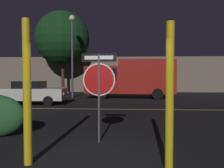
% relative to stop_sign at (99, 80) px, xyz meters
% --- Properties ---
extents(ground_plane, '(260.00, 260.00, 0.00)m').
position_rel_stop_sign_xyz_m(ground_plane, '(0.16, -1.32, -1.71)').
color(ground_plane, black).
extents(road_center_stripe, '(43.43, 0.12, 0.01)m').
position_rel_stop_sign_xyz_m(road_center_stripe, '(0.16, 5.82, -1.71)').
color(road_center_stripe, gold).
rests_on(road_center_stripe, ground_plane).
extents(stop_sign, '(0.95, 0.11, 2.42)m').
position_rel_stop_sign_xyz_m(stop_sign, '(0.00, 0.00, 0.00)').
color(stop_sign, '#4C4C51').
rests_on(stop_sign, ground_plane).
extents(yellow_pole_left, '(0.17, 0.17, 2.97)m').
position_rel_stop_sign_xyz_m(yellow_pole_left, '(-1.29, -1.55, -0.23)').
color(yellow_pole_left, yellow).
rests_on(yellow_pole_left, ground_plane).
extents(yellow_pole_right, '(0.15, 0.15, 2.81)m').
position_rel_stop_sign_xyz_m(yellow_pole_right, '(1.51, -1.82, -0.31)').
color(yellow_pole_right, yellow).
rests_on(yellow_pole_right, ground_plane).
extents(passing_car_2, '(4.35, 1.94, 1.47)m').
position_rel_stop_sign_xyz_m(passing_car_2, '(-5.14, 7.58, -0.97)').
color(passing_car_2, silver).
rests_on(passing_car_2, ground_plane).
extents(delivery_truck, '(7.06, 2.45, 3.07)m').
position_rel_stop_sign_xyz_m(delivery_truck, '(1.08, 11.72, -0.06)').
color(delivery_truck, maroon).
rests_on(delivery_truck, ground_plane).
extents(street_lamp, '(0.50, 0.50, 6.75)m').
position_rel_stop_sign_xyz_m(street_lamp, '(-3.58, 12.03, 2.90)').
color(street_lamp, '#4C4C51').
rests_on(street_lamp, ground_plane).
extents(tree_0, '(5.48, 5.48, 8.30)m').
position_rel_stop_sign_xyz_m(tree_0, '(-5.54, 16.13, 3.83)').
color(tree_0, '#422D1E').
rests_on(tree_0, ground_plane).
extents(building_backdrop, '(37.62, 4.05, 3.84)m').
position_rel_stop_sign_xyz_m(building_backdrop, '(-1.96, 19.93, 0.21)').
color(building_backdrop, '#7A6B5B').
rests_on(building_backdrop, ground_plane).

